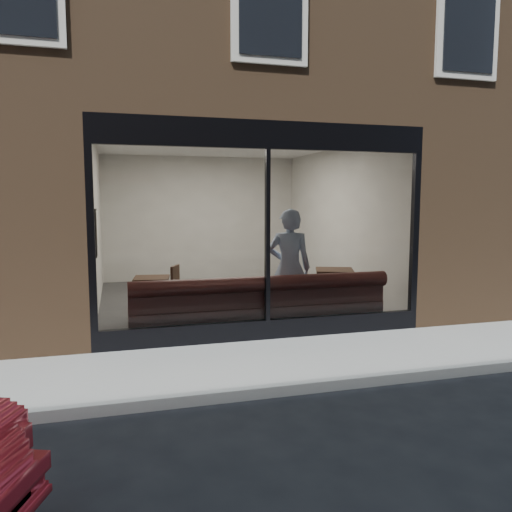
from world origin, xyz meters
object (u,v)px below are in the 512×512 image
object	(u,v)px
banquette	(260,319)
person	(289,268)
cafe_table_right	(334,270)
cafe_chair_left	(165,306)
cafe_table_left	(152,278)

from	to	relation	value
banquette	person	size ratio (longest dim) A/B	2.07
cafe_table_right	cafe_chair_left	size ratio (longest dim) A/B	1.84
person	cafe_chair_left	bearing A→B (deg)	-7.56
cafe_table_left	banquette	bearing A→B (deg)	-38.80
cafe_table_right	cafe_chair_left	world-z (taller)	cafe_table_right
banquette	cafe_chair_left	xyz separation A→B (m)	(-1.34, 1.31, 0.01)
cafe_table_left	cafe_chair_left	world-z (taller)	cafe_table_left
person	cafe_table_right	bearing A→B (deg)	-122.61
cafe_chair_left	cafe_table_left	bearing A→B (deg)	37.18
cafe_table_left	cafe_chair_left	xyz separation A→B (m)	(0.23, 0.05, -0.50)
banquette	cafe_table_left	xyz separation A→B (m)	(-1.57, 1.26, 0.52)
cafe_table_right	cafe_chair_left	xyz separation A→B (m)	(-3.20, 0.00, -0.50)
cafe_chair_left	person	bearing A→B (deg)	177.97
banquette	cafe_table_left	world-z (taller)	cafe_table_left
banquette	cafe_table_right	bearing A→B (deg)	35.13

